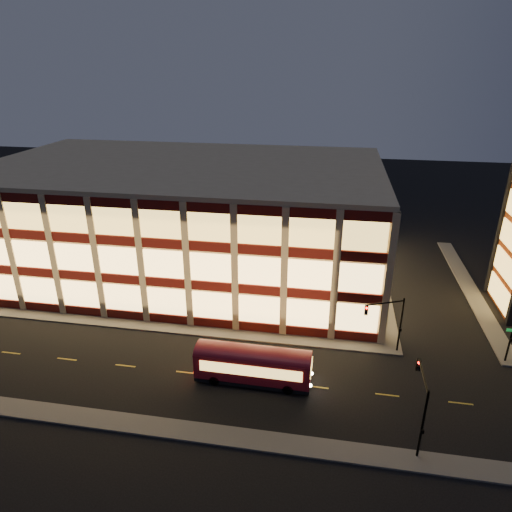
# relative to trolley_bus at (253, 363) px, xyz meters

# --- Properties ---
(ground) EXTENTS (200.00, 200.00, 0.00)m
(ground) POSITION_rel_trolley_bus_xyz_m (-10.27, 6.10, -1.92)
(ground) COLOR black
(ground) RESTS_ON ground
(sidewalk_office_south) EXTENTS (54.00, 2.00, 0.15)m
(sidewalk_office_south) POSITION_rel_trolley_bus_xyz_m (-13.27, 7.10, -1.84)
(sidewalk_office_south) COLOR #514F4C
(sidewalk_office_south) RESTS_ON ground
(sidewalk_office_east) EXTENTS (2.00, 30.00, 0.15)m
(sidewalk_office_east) POSITION_rel_trolley_bus_xyz_m (12.73, 23.10, -1.84)
(sidewalk_office_east) COLOR #514F4C
(sidewalk_office_east) RESTS_ON ground
(sidewalk_tower_west) EXTENTS (2.00, 30.00, 0.15)m
(sidewalk_tower_west) POSITION_rel_trolley_bus_xyz_m (23.73, 23.10, -1.84)
(sidewalk_tower_west) COLOR #514F4C
(sidewalk_tower_west) RESTS_ON ground
(sidewalk_near) EXTENTS (100.00, 2.00, 0.15)m
(sidewalk_near) POSITION_rel_trolley_bus_xyz_m (-10.27, -6.90, -1.84)
(sidewalk_near) COLOR #514F4C
(sidewalk_near) RESTS_ON ground
(office_building) EXTENTS (50.45, 30.45, 14.50)m
(office_building) POSITION_rel_trolley_bus_xyz_m (-13.18, 23.02, 5.33)
(office_building) COLOR tan
(office_building) RESTS_ON ground
(traffic_signal_far) EXTENTS (3.79, 1.87, 6.00)m
(traffic_signal_far) POSITION_rel_trolley_bus_xyz_m (11.94, 6.34, 2.19)
(traffic_signal_far) COLOR black
(traffic_signal_far) RESTS_ON ground
(traffic_signal_near) EXTENTS (0.32, 4.45, 6.00)m
(traffic_signal_near) POSITION_rel_trolley_bus_xyz_m (13.23, -4.93, 2.21)
(traffic_signal_near) COLOR black
(traffic_signal_near) RESTS_ON ground
(trolley_bus) EXTENTS (10.25, 2.80, 3.46)m
(trolley_bus) POSITION_rel_trolley_bus_xyz_m (0.00, 0.00, 0.00)
(trolley_bus) COLOR maroon
(trolley_bus) RESTS_ON ground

